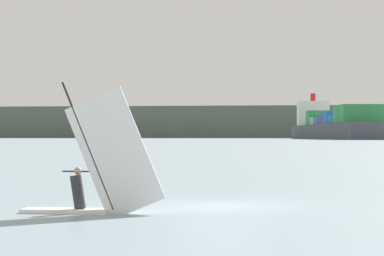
{
  "coord_description": "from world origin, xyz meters",
  "views": [
    {
      "loc": [
        2.91,
        -23.68,
        2.14
      ],
      "look_at": [
        -2.06,
        7.6,
        2.47
      ],
      "focal_mm": 72.82,
      "sensor_mm": 36.0,
      "label": 1
    }
  ],
  "objects": [
    {
      "name": "distant_headland",
      "position": [
        -148.25,
        1041.51,
        17.25
      ],
      "size": [
        830.45,
        533.96,
        34.5
      ],
      "primitive_type": "cube",
      "rotation": [
        0.0,
        0.0,
        0.05
      ],
      "color": "#4C564C",
      "rests_on": "ground_plane"
    },
    {
      "name": "ground_plane",
      "position": [
        0.0,
        0.0,
        0.0
      ],
      "size": [
        4000.0,
        4000.0,
        0.0
      ],
      "primitive_type": "plane",
      "color": "gray"
    },
    {
      "name": "cargo_ship",
      "position": [
        15.37,
        511.82,
        8.43
      ],
      "size": [
        63.41,
        204.93,
        35.23
      ],
      "rotation": [
        0.0,
        0.0,
        4.9
      ],
      "color": "#3F444C",
      "rests_on": "ground_plane"
    },
    {
      "name": "windsurfer",
      "position": [
        -3.24,
        -2.88,
        0.94
      ],
      "size": [
        4.05,
        0.77,
        3.86
      ],
      "rotation": [
        0.0,
        0.0,
        3.16
      ],
      "color": "white",
      "rests_on": "ground_plane"
    }
  ]
}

